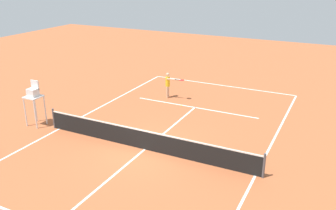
# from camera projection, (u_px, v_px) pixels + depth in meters

# --- Properties ---
(ground_plane) EXTENTS (60.00, 60.00, 0.00)m
(ground_plane) POSITION_uv_depth(u_px,v_px,m) (145.00, 149.00, 16.73)
(ground_plane) COLOR #AD5933
(court_lines) EXTENTS (10.31, 21.95, 0.01)m
(court_lines) POSITION_uv_depth(u_px,v_px,m) (145.00, 149.00, 16.73)
(court_lines) COLOR white
(court_lines) RESTS_ON ground
(tennis_net) EXTENTS (10.91, 0.10, 1.07)m
(tennis_net) POSITION_uv_depth(u_px,v_px,m) (145.00, 140.00, 16.55)
(tennis_net) COLOR #4C4C51
(tennis_net) RESTS_ON ground
(player_serving) EXTENTS (1.29, 0.45, 1.64)m
(player_serving) POSITION_uv_depth(u_px,v_px,m) (168.00, 83.00, 23.09)
(player_serving) COLOR #D8A884
(player_serving) RESTS_ON ground
(tennis_ball) EXTENTS (0.07, 0.07, 0.07)m
(tennis_ball) POSITION_uv_depth(u_px,v_px,m) (182.00, 106.00, 21.96)
(tennis_ball) COLOR #CCE033
(tennis_ball) RESTS_ON ground
(umpire_chair) EXTENTS (0.80, 0.80, 2.41)m
(umpire_chair) POSITION_uv_depth(u_px,v_px,m) (34.00, 96.00, 18.81)
(umpire_chair) COLOR silver
(umpire_chair) RESTS_ON ground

